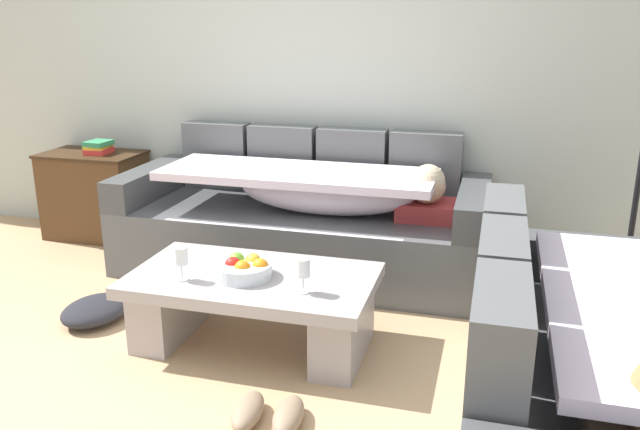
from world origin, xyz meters
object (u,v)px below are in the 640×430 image
(floor_lamp, at_px, (639,112))
(couch_along_wall, at_px, (307,221))
(pair_of_shoes, at_px, (268,413))
(crumpled_garment, at_px, (95,310))
(fruit_bowl, at_px, (244,268))
(wine_glass_near_right, at_px, (303,269))
(couch_near_window, at_px, (597,389))
(wine_glass_near_left, at_px, (181,257))
(book_stack_on_cabinet, at_px, (98,147))
(side_cabinet, at_px, (95,195))
(coffee_table, at_px, (253,301))

(floor_lamp, bearing_deg, couch_along_wall, 176.31)
(pair_of_shoes, distance_m, crumpled_garment, 1.38)
(fruit_bowl, height_order, wine_glass_near_right, wine_glass_near_right)
(couch_near_window, height_order, fruit_bowl, couch_near_window)
(wine_glass_near_left, distance_m, book_stack_on_cabinet, 2.00)
(wine_glass_near_left, height_order, floor_lamp, floor_lamp)
(wine_glass_near_right, distance_m, crumpled_garment, 1.32)
(floor_lamp, relative_size, crumpled_garment, 4.88)
(fruit_bowl, bearing_deg, floor_lamp, 27.95)
(fruit_bowl, bearing_deg, couch_along_wall, 90.27)
(wine_glass_near_left, distance_m, side_cabinet, 2.05)
(fruit_bowl, bearing_deg, book_stack_on_cabinet, 141.50)
(couch_near_window, bearing_deg, pair_of_shoes, 92.08)
(coffee_table, xyz_separation_m, fruit_bowl, (-0.03, -0.03, 0.18))
(book_stack_on_cabinet, relative_size, pair_of_shoes, 0.61)
(side_cabinet, bearing_deg, book_stack_on_cabinet, -5.12)
(couch_along_wall, xyz_separation_m, fruit_bowl, (0.01, -1.09, 0.09))
(wine_glass_near_right, distance_m, pair_of_shoes, 0.65)
(book_stack_on_cabinet, height_order, pair_of_shoes, book_stack_on_cabinet)
(side_cabinet, bearing_deg, fruit_bowl, -37.46)
(wine_glass_near_right, height_order, book_stack_on_cabinet, book_stack_on_cabinet)
(wine_glass_near_left, bearing_deg, couch_along_wall, 77.54)
(wine_glass_near_left, height_order, wine_glass_near_right, same)
(side_cabinet, relative_size, pair_of_shoes, 2.27)
(coffee_table, relative_size, wine_glass_near_right, 7.23)
(couch_near_window, distance_m, coffee_table, 1.62)
(pair_of_shoes, bearing_deg, fruit_bowl, 119.25)
(crumpled_garment, bearing_deg, fruit_bowl, -3.53)
(floor_lamp, bearing_deg, wine_glass_near_right, -144.38)
(couch_along_wall, distance_m, crumpled_garment, 1.40)
(wine_glass_near_right, relative_size, side_cabinet, 0.23)
(pair_of_shoes, bearing_deg, coffee_table, 115.69)
(coffee_table, xyz_separation_m, wine_glass_near_right, (0.30, -0.14, 0.26))
(couch_near_window, distance_m, side_cabinet, 3.76)
(couch_near_window, bearing_deg, book_stack_on_cabinet, 59.98)
(coffee_table, bearing_deg, wine_glass_near_left, -153.65)
(couch_near_window, bearing_deg, fruit_bowl, 70.96)
(side_cabinet, xyz_separation_m, floor_lamp, (3.56, -0.34, 0.80))
(side_cabinet, bearing_deg, coffee_table, -36.29)
(coffee_table, relative_size, crumpled_garment, 3.00)
(wine_glass_near_right, bearing_deg, book_stack_on_cabinet, 144.42)
(couch_along_wall, distance_m, floor_lamp, 2.01)
(fruit_bowl, distance_m, pair_of_shoes, 0.76)
(side_cabinet, relative_size, floor_lamp, 0.37)
(coffee_table, height_order, wine_glass_near_left, wine_glass_near_left)
(side_cabinet, bearing_deg, floor_lamp, -5.53)
(side_cabinet, bearing_deg, wine_glass_near_left, -44.73)
(couch_along_wall, xyz_separation_m, coffee_table, (0.04, -1.06, -0.09))
(couch_along_wall, relative_size, couch_near_window, 1.27)
(couch_along_wall, bearing_deg, floor_lamp, -3.69)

